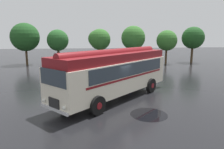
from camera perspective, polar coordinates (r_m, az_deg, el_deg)
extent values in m
plane|color=black|center=(13.99, 0.07, -7.17)|extent=(120.00, 120.00, 0.00)
cube|color=silver|center=(14.04, 0.82, -0.35)|extent=(9.08, 8.57, 2.10)
cube|color=maroon|center=(13.84, 0.83, 5.06)|extent=(8.80, 8.29, 0.56)
cylinder|color=maroon|center=(13.81, 0.84, 6.13)|extent=(7.43, 6.83, 0.60)
cube|color=#2D3842|center=(13.43, 5.82, 1.55)|extent=(5.95, 5.41, 0.84)
cube|color=#2D3842|center=(14.98, -2.20, 2.57)|extent=(5.95, 5.41, 0.84)
cube|color=maroon|center=(13.45, 5.53, -0.77)|extent=(6.09, 5.54, 0.12)
cube|color=maroon|center=(14.99, -2.43, 0.49)|extent=(6.09, 5.54, 0.12)
cube|color=#2D3842|center=(10.58, -16.63, -0.84)|extent=(1.51, 1.65, 0.88)
cube|color=black|center=(10.93, -16.25, -7.89)|extent=(0.65, 0.71, 0.56)
cube|color=silver|center=(11.03, -16.25, -9.54)|extent=(1.67, 1.83, 0.16)
sphere|color=white|center=(10.24, -13.44, -9.23)|extent=(0.22, 0.22, 0.22)
sphere|color=white|center=(11.67, -18.77, -7.00)|extent=(0.22, 0.22, 0.22)
cylinder|color=black|center=(11.25, -4.13, -8.82)|extent=(1.00, 0.95, 1.10)
cylinder|color=maroon|center=(11.25, -4.13, -8.82)|extent=(0.50, 0.50, 0.39)
cylinder|color=black|center=(13.11, -12.36, -6.17)|extent=(1.00, 0.95, 1.10)
cylinder|color=maroon|center=(13.11, -12.36, -6.17)|extent=(0.50, 0.50, 0.39)
cylinder|color=black|center=(15.91, 11.11, -3.08)|extent=(1.00, 0.95, 1.10)
cylinder|color=maroon|center=(15.91, 11.11, -3.08)|extent=(0.50, 0.50, 0.39)
cylinder|color=black|center=(17.28, 3.56, -1.78)|extent=(1.00, 0.95, 1.10)
cylinder|color=maroon|center=(17.28, 3.56, -1.78)|extent=(0.50, 0.50, 0.39)
cube|color=black|center=(25.08, -2.38, 2.50)|extent=(1.83, 4.25, 0.70)
cube|color=black|center=(25.14, -2.43, 4.06)|extent=(1.56, 2.23, 0.64)
cube|color=#2D3842|center=(25.24, -0.72, 4.09)|extent=(0.08, 1.93, 0.50)
cube|color=#2D3842|center=(25.06, -4.16, 4.01)|extent=(0.08, 1.93, 0.50)
cylinder|color=black|center=(23.99, 0.10, 1.27)|extent=(0.22, 0.65, 0.64)
cylinder|color=black|center=(23.77, -4.09, 1.15)|extent=(0.22, 0.65, 0.64)
cylinder|color=black|center=(26.53, -0.83, 2.20)|extent=(0.22, 0.65, 0.64)
cylinder|color=black|center=(26.33, -4.63, 2.10)|extent=(0.22, 0.65, 0.64)
cube|color=navy|center=(25.62, 4.18, 2.65)|extent=(2.24, 4.39, 0.70)
cube|color=navy|center=(25.67, 4.09, 4.18)|extent=(1.77, 2.36, 0.64)
cube|color=#2D3842|center=(25.93, 5.68, 4.22)|extent=(0.28, 1.92, 0.50)
cube|color=#2D3842|center=(25.43, 2.48, 4.13)|extent=(0.28, 1.92, 0.50)
cylinder|color=black|center=(24.78, 7.09, 1.50)|extent=(0.28, 0.66, 0.64)
cylinder|color=black|center=(24.17, 3.23, 1.33)|extent=(0.28, 0.66, 0.64)
cylinder|color=black|center=(27.18, 5.01, 2.37)|extent=(0.28, 0.66, 0.64)
cylinder|color=black|center=(26.62, 1.45, 2.23)|extent=(0.28, 0.66, 0.64)
cylinder|color=#4C3823|center=(33.34, -23.21, 4.81)|extent=(0.33, 0.33, 2.60)
sphere|color=#1E4C1E|center=(33.20, -23.59, 9.76)|extent=(4.22, 4.22, 4.22)
sphere|color=#1E4C1E|center=(33.41, -22.70, 10.37)|extent=(3.02, 3.02, 3.02)
cylinder|color=#4C3823|center=(32.52, -15.01, 5.07)|extent=(0.38, 0.38, 2.47)
sphere|color=#235623|center=(32.37, -15.23, 9.43)|extent=(3.29, 3.29, 3.29)
sphere|color=#235623|center=(32.72, -15.07, 9.95)|extent=(2.47, 2.47, 2.47)
cylinder|color=#4C3823|center=(31.82, -3.39, 5.41)|extent=(0.30, 0.30, 2.58)
sphere|color=#336B28|center=(31.68, -3.44, 9.96)|extent=(3.30, 3.30, 3.30)
sphere|color=#336B28|center=(31.83, -4.43, 10.16)|extent=(2.62, 2.62, 2.62)
cylinder|color=#4C3823|center=(31.79, 5.98, 5.44)|extent=(0.28, 0.28, 2.68)
sphere|color=#336B28|center=(31.65, 6.07, 10.36)|extent=(3.71, 3.71, 3.71)
sphere|color=#336B28|center=(31.42, 6.15, 10.17)|extent=(2.53, 2.53, 2.53)
cylinder|color=#4C3823|center=(33.05, 15.17, 5.15)|extent=(0.32, 0.32, 2.47)
sphere|color=#336B28|center=(32.91, 15.38, 9.37)|extent=(3.21, 3.21, 3.21)
sphere|color=#336B28|center=(32.75, 15.44, 9.13)|extent=(2.00, 2.00, 2.00)
cylinder|color=#4C3823|center=(35.83, 21.84, 5.37)|extent=(0.37, 0.37, 2.72)
sphere|color=#1E4C1E|center=(35.70, 22.15, 9.69)|extent=(3.58, 3.58, 3.58)
sphere|color=#1E4C1E|center=(35.63, 22.47, 9.31)|extent=(2.10, 2.10, 2.10)
cylinder|color=black|center=(11.64, 10.46, -11.15)|extent=(2.09, 2.09, 0.01)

